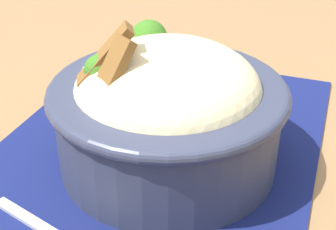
{
  "coord_description": "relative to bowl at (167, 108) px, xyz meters",
  "views": [
    {
      "loc": [
        0.3,
        0.16,
        1.04
      ],
      "look_at": [
        -0.04,
        0.02,
        0.82
      ],
      "focal_mm": 51.99,
      "sensor_mm": 36.0,
      "label": 1
    }
  ],
  "objects": [
    {
      "name": "placemat",
      "position": [
        0.01,
        -0.02,
        -0.06
      ],
      "size": [
        0.48,
        0.32,
        0.0
      ],
      "primitive_type": "cube",
      "rotation": [
        0.0,
        0.0,
        0.04
      ],
      "color": "#11194C",
      "rests_on": "table"
    },
    {
      "name": "bowl",
      "position": [
        0.0,
        0.0,
        0.0
      ],
      "size": [
        0.21,
        0.21,
        0.14
      ],
      "color": "#2D3347",
      "rests_on": "placemat"
    }
  ]
}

